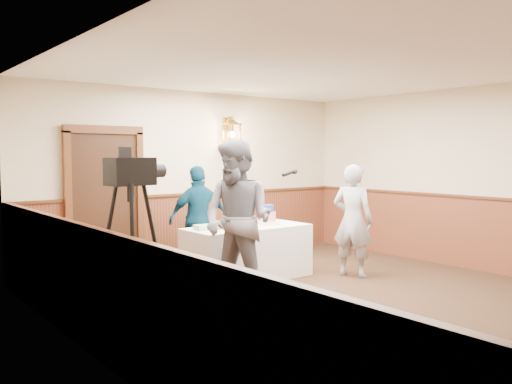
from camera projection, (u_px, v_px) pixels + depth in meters
ground at (354, 306)px, 6.32m from camera, size 7.00×7.00×0.00m
room_shell at (324, 175)px, 6.54m from camera, size 6.02×7.02×2.81m
display_table at (247, 252)px, 7.71m from camera, size 1.80×0.80×0.75m
tiered_cake at (268, 217)px, 7.86m from camera, size 0.36×0.36×0.29m
sheet_cake_yellow at (229, 226)px, 7.46m from camera, size 0.40×0.34×0.07m
sheet_cake_green at (205, 227)px, 7.35m from camera, size 0.30×0.26×0.06m
interviewer at (238, 220)px, 6.52m from camera, size 1.65×1.13×1.95m
baker at (353, 220)px, 7.82m from camera, size 0.58×0.70×1.63m
assistant_p at (199, 219)px, 8.16m from camera, size 0.99×0.55×1.60m
tv_camera_rig at (132, 262)px, 4.98m from camera, size 0.69×0.64×1.74m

